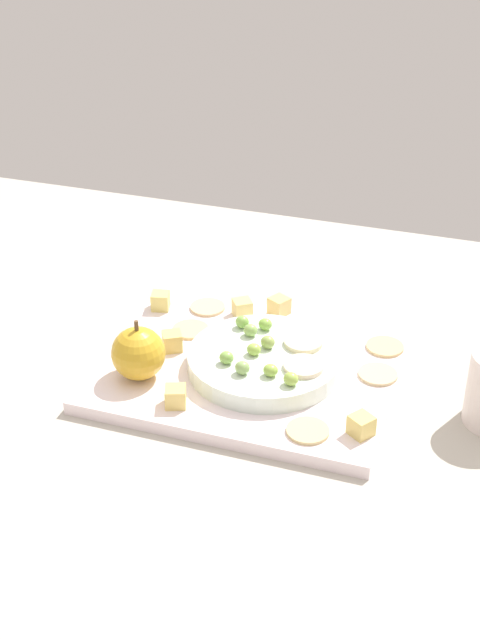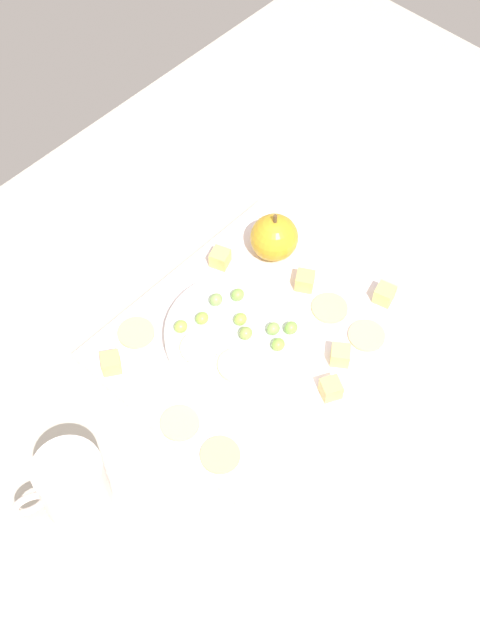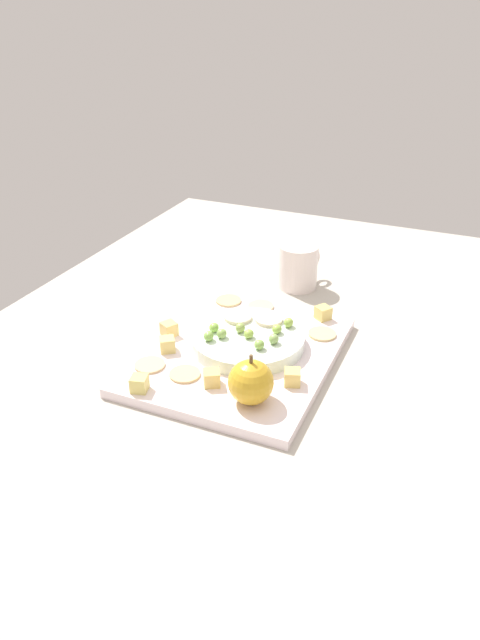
# 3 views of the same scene
# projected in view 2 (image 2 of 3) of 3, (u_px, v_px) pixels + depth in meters

# --- Properties ---
(table) EXTENTS (1.42, 0.93, 0.05)m
(table) POSITION_uv_depth(u_px,v_px,m) (248.00, 365.00, 1.09)
(table) COLOR #B5AEA1
(table) RESTS_ON ground
(platter) EXTENTS (0.36, 0.29, 0.02)m
(platter) POSITION_uv_depth(u_px,v_px,m) (252.00, 337.00, 1.07)
(platter) COLOR white
(platter) RESTS_ON table
(serving_dish) EXTENTS (0.19, 0.19, 0.02)m
(serving_dish) POSITION_uv_depth(u_px,v_px,m) (237.00, 337.00, 1.05)
(serving_dish) COLOR white
(serving_dish) RESTS_ON platter
(apple_whole) EXTENTS (0.06, 0.06, 0.06)m
(apple_whole) POSITION_uv_depth(u_px,v_px,m) (274.00, 238.00, 1.11)
(apple_whole) COLOR gold
(apple_whole) RESTS_ON platter
(apple_stem) EXTENTS (0.01, 0.01, 0.01)m
(apple_stem) POSITION_uv_depth(u_px,v_px,m) (275.00, 219.00, 1.08)
(apple_stem) COLOR brown
(apple_stem) RESTS_ON apple_whole
(cheese_cube_0) EXTENTS (0.03, 0.03, 0.02)m
(cheese_cube_0) POSITION_uv_depth(u_px,v_px,m) (340.00, 355.00, 1.04)
(cheese_cube_0) COLOR #E6D077
(cheese_cube_0) RESTS_ON platter
(cheese_cube_1) EXTENTS (0.03, 0.03, 0.02)m
(cheese_cube_1) POSITION_uv_depth(u_px,v_px,m) (384.00, 294.00, 1.09)
(cheese_cube_1) COLOR #E4D26E
(cheese_cube_1) RESTS_ON platter
(cheese_cube_2) EXTENTS (0.03, 0.03, 0.02)m
(cheese_cube_2) POSITION_uv_depth(u_px,v_px,m) (111.00, 363.00, 1.03)
(cheese_cube_2) COLOR #E8CE6B
(cheese_cube_2) RESTS_ON platter
(cheese_cube_3) EXTENTS (0.03, 0.03, 0.02)m
(cheese_cube_3) POSITION_uv_depth(u_px,v_px,m) (305.00, 281.00, 1.10)
(cheese_cube_3) COLOR #E5C66A
(cheese_cube_3) RESTS_ON platter
(cheese_cube_4) EXTENTS (0.03, 0.03, 0.02)m
(cheese_cube_4) POSITION_uv_depth(u_px,v_px,m) (220.00, 258.00, 1.12)
(cheese_cube_4) COLOR #EFCF6C
(cheese_cube_4) RESTS_ON platter
(cheese_cube_5) EXTENTS (0.03, 0.03, 0.02)m
(cheese_cube_5) POSITION_uv_depth(u_px,v_px,m) (331.00, 389.00, 1.01)
(cheese_cube_5) COLOR #E7C56F
(cheese_cube_5) RESTS_ON platter
(cracker_0) EXTENTS (0.05, 0.05, 0.00)m
(cracker_0) POSITION_uv_depth(u_px,v_px,m) (220.00, 455.00, 0.97)
(cracker_0) COLOR #D9BA7D
(cracker_0) RESTS_ON platter
(cracker_1) EXTENTS (0.05, 0.05, 0.00)m
(cracker_1) POSITION_uv_depth(u_px,v_px,m) (180.00, 423.00, 1.00)
(cracker_1) COLOR beige
(cracker_1) RESTS_ON platter
(cracker_2) EXTENTS (0.05, 0.05, 0.00)m
(cracker_2) POSITION_uv_depth(u_px,v_px,m) (330.00, 308.00, 1.09)
(cracker_2) COLOR #E1BD82
(cracker_2) RESTS_ON platter
(cracker_3) EXTENTS (0.05, 0.05, 0.00)m
(cracker_3) POSITION_uv_depth(u_px,v_px,m) (367.00, 336.00, 1.06)
(cracker_3) COLOR #D9B989
(cracker_3) RESTS_ON platter
(cracker_4) EXTENTS (0.05, 0.05, 0.00)m
(cracker_4) POSITION_uv_depth(u_px,v_px,m) (136.00, 333.00, 1.07)
(cracker_4) COLOR #DBC283
(cracker_4) RESTS_ON platter
(grape_0) EXTENTS (0.02, 0.02, 0.02)m
(grape_0) POSITION_uv_depth(u_px,v_px,m) (238.00, 295.00, 1.06)
(grape_0) COLOR #88B752
(grape_0) RESTS_ON serving_dish
(grape_1) EXTENTS (0.02, 0.02, 0.01)m
(grape_1) POSITION_uv_depth(u_px,v_px,m) (240.00, 319.00, 1.04)
(grape_1) COLOR #9CC14E
(grape_1) RESTS_ON serving_dish
(grape_2) EXTENTS (0.02, 0.02, 0.02)m
(grape_2) POSITION_uv_depth(u_px,v_px,m) (246.00, 333.00, 1.03)
(grape_2) COLOR #95B055
(grape_2) RESTS_ON serving_dish
(grape_3) EXTENTS (0.02, 0.02, 0.01)m
(grape_3) POSITION_uv_depth(u_px,v_px,m) (202.00, 318.00, 1.05)
(grape_3) COLOR #98BF4C
(grape_3) RESTS_ON serving_dish
(grape_4) EXTENTS (0.02, 0.02, 0.02)m
(grape_4) POSITION_uv_depth(u_px,v_px,m) (278.00, 345.00, 1.02)
(grape_4) COLOR #8EC04D
(grape_4) RESTS_ON serving_dish
(grape_5) EXTENTS (0.02, 0.02, 0.02)m
(grape_5) POSITION_uv_depth(u_px,v_px,m) (273.00, 329.00, 1.04)
(grape_5) COLOR #90BA5D
(grape_5) RESTS_ON serving_dish
(grape_6) EXTENTS (0.02, 0.02, 0.02)m
(grape_6) POSITION_uv_depth(u_px,v_px,m) (216.00, 300.00, 1.06)
(grape_6) COLOR #8EB361
(grape_6) RESTS_ON serving_dish
(grape_7) EXTENTS (0.02, 0.02, 0.02)m
(grape_7) POSITION_uv_depth(u_px,v_px,m) (181.00, 327.00, 1.04)
(grape_7) COLOR #A0C24F
(grape_7) RESTS_ON serving_dish
(grape_8) EXTENTS (0.02, 0.02, 0.02)m
(grape_8) POSITION_uv_depth(u_px,v_px,m) (291.00, 328.00, 1.04)
(grape_8) COLOR #87BC51
(grape_8) RESTS_ON serving_dish
(apple_slice_0) EXTENTS (0.05, 0.05, 0.01)m
(apple_slice_0) POSITION_uv_depth(u_px,v_px,m) (199.00, 348.00, 1.03)
(apple_slice_0) COLOR beige
(apple_slice_0) RESTS_ON serving_dish
(apple_slice_1) EXTENTS (0.05, 0.05, 0.01)m
(apple_slice_1) POSITION_uv_depth(u_px,v_px,m) (237.00, 365.00, 1.01)
(apple_slice_1) COLOR beige
(apple_slice_1) RESTS_ON serving_dish
(cup) EXTENTS (0.11, 0.08, 0.09)m
(cup) POSITION_uv_depth(u_px,v_px,m) (72.00, 484.00, 0.93)
(cup) COLOR white
(cup) RESTS_ON table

